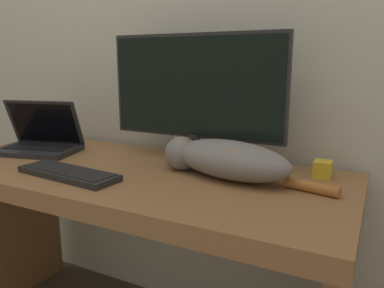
% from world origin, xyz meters
% --- Properties ---
extents(wall_back, '(6.40, 0.06, 2.60)m').
position_xyz_m(wall_back, '(0.00, 0.69, 1.30)').
color(wall_back, beige).
rests_on(wall_back, ground_plane).
extents(desk, '(1.50, 0.63, 0.73)m').
position_xyz_m(desk, '(0.00, 0.32, 0.58)').
color(desk, olive).
rests_on(desk, ground_plane).
extents(monitor, '(0.67, 0.19, 0.46)m').
position_xyz_m(monitor, '(0.17, 0.48, 0.98)').
color(monitor, '#282828').
rests_on(monitor, desk).
extents(laptop, '(0.36, 0.28, 0.21)m').
position_xyz_m(laptop, '(-0.49, 0.35, 0.77)').
color(laptop, '#232326').
rests_on(laptop, desk).
extents(external_keyboard, '(0.38, 0.15, 0.02)m').
position_xyz_m(external_keyboard, '(-0.13, 0.15, 0.74)').
color(external_keyboard, black).
rests_on(external_keyboard, desk).
extents(cat, '(0.58, 0.26, 0.12)m').
position_xyz_m(cat, '(0.33, 0.38, 0.79)').
color(cat, gray).
rests_on(cat, desk).
extents(small_toy, '(0.06, 0.06, 0.06)m').
position_xyz_m(small_toy, '(0.61, 0.52, 0.76)').
color(small_toy, gold).
rests_on(small_toy, desk).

